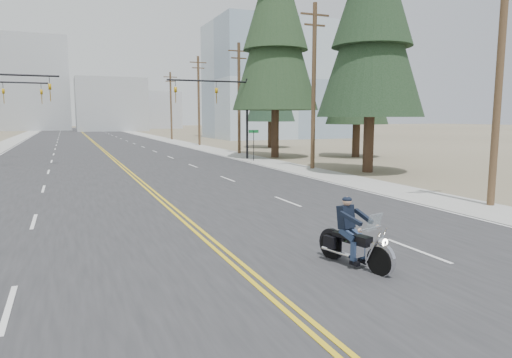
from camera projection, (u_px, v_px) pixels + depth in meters
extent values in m
plane|color=#776D56|center=(345.00, 358.00, 7.03)|extent=(400.00, 400.00, 0.00)
cube|color=#303033|center=(92.00, 141.00, 71.05)|extent=(20.00, 200.00, 0.01)
cube|color=#A5A5A0|center=(9.00, 143.00, 66.66)|extent=(3.00, 200.00, 0.01)
cube|color=#A5A5A0|center=(166.00, 140.00, 75.43)|extent=(3.00, 200.00, 0.01)
cylinder|color=black|center=(6.00, 75.00, 32.53)|extent=(7.00, 0.14, 0.14)
imported|color=#BF8C0C|center=(50.00, 85.00, 33.69)|extent=(0.21, 0.26, 1.30)
cylinder|color=black|center=(247.00, 119.00, 40.02)|extent=(0.20, 0.20, 7.00)
cylinder|color=black|center=(208.00, 81.00, 38.25)|extent=(7.00, 0.14, 0.14)
imported|color=#BF8C0C|center=(216.00, 89.00, 38.61)|extent=(0.21, 0.26, 1.30)
imported|color=#BF8C0C|center=(175.00, 88.00, 37.27)|extent=(0.21, 0.26, 1.30)
cylinder|color=black|center=(10.00, 82.00, 39.66)|extent=(6.00, 0.14, 0.14)
imported|color=#BF8C0C|center=(3.00, 90.00, 39.52)|extent=(0.21, 0.26, 1.30)
imported|color=#BF8C0C|center=(41.00, 90.00, 40.66)|extent=(0.21, 0.26, 1.30)
cylinder|color=black|center=(254.00, 146.00, 38.41)|extent=(0.06, 0.06, 2.60)
cube|color=#0C5926|center=(254.00, 131.00, 38.25)|extent=(0.90, 0.03, 0.25)
cylinder|color=brown|center=(500.00, 72.00, 18.37)|extent=(0.30, 0.30, 11.00)
cylinder|color=brown|center=(314.00, 88.00, 32.06)|extent=(0.30, 0.30, 11.50)
cube|color=brown|center=(315.00, 15.00, 31.39)|extent=(2.20, 0.12, 0.12)
cube|color=brown|center=(315.00, 25.00, 31.49)|extent=(1.60, 0.12, 0.12)
cylinder|color=brown|center=(239.00, 99.00, 45.81)|extent=(0.30, 0.30, 11.00)
cube|color=brown|center=(239.00, 51.00, 45.18)|extent=(2.20, 0.12, 0.12)
cube|color=brown|center=(239.00, 58.00, 45.27)|extent=(1.60, 0.12, 0.12)
cylinder|color=brown|center=(199.00, 101.00, 59.49)|extent=(0.30, 0.30, 11.50)
cube|color=brown|center=(198.00, 62.00, 58.83)|extent=(2.20, 0.12, 0.12)
cube|color=brown|center=(198.00, 68.00, 58.92)|extent=(1.60, 0.12, 0.12)
cylinder|color=brown|center=(171.00, 106.00, 75.08)|extent=(0.30, 0.30, 11.00)
cube|color=brown|center=(170.00, 77.00, 74.44)|extent=(2.20, 0.12, 0.12)
cube|color=brown|center=(170.00, 81.00, 74.54)|extent=(1.60, 0.12, 0.12)
cube|color=#9EB5CC|center=(278.00, 82.00, 81.91)|extent=(24.00, 16.00, 20.00)
cube|color=#ADB2B7|center=(111.00, 105.00, 123.46)|extent=(18.00, 14.00, 14.00)
cube|color=#B7BCC6|center=(241.00, 97.00, 121.68)|extent=(16.00, 12.00, 18.00)
cube|color=#ADB2B7|center=(31.00, 84.00, 128.75)|extent=(20.00, 15.00, 26.00)
cube|color=#B7BCC6|center=(157.00, 110.00, 152.94)|extent=(14.00, 14.00, 12.00)
cylinder|color=#382619|center=(368.00, 145.00, 30.61)|extent=(0.72, 0.72, 3.70)
cone|color=black|center=(372.00, 31.00, 29.61)|extent=(6.98, 6.98, 11.09)
cylinder|color=#382619|center=(356.00, 141.00, 42.37)|extent=(0.67, 0.67, 3.05)
cone|color=black|center=(358.00, 74.00, 41.55)|extent=(5.72, 5.72, 9.15)
cone|color=black|center=(359.00, 44.00, 41.20)|extent=(4.29, 4.29, 6.86)
cone|color=black|center=(360.00, 15.00, 40.85)|extent=(2.86, 2.86, 4.88)
cylinder|color=#382619|center=(275.00, 134.00, 41.93)|extent=(0.76, 0.76, 4.33)
cone|color=#1C341A|center=(276.00, 37.00, 40.76)|extent=(7.80, 7.80, 13.00)
cylinder|color=#382619|center=(271.00, 134.00, 55.67)|extent=(0.74, 0.74, 3.18)
cone|color=#193220|center=(271.00, 82.00, 54.81)|extent=(5.93, 5.93, 9.53)
cone|color=#193220|center=(271.00, 59.00, 54.45)|extent=(4.45, 4.45, 7.14)
cone|color=#193220|center=(271.00, 35.00, 54.09)|extent=(2.96, 2.96, 5.08)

